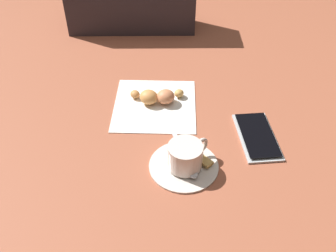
% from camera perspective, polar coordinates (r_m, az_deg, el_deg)
% --- Properties ---
extents(ground_plane, '(1.80, 1.80, 0.00)m').
position_cam_1_polar(ground_plane, '(0.82, -0.52, -0.44)').
color(ground_plane, '#A05439').
extents(saucer, '(0.14, 0.14, 0.01)m').
position_cam_1_polar(saucer, '(0.74, 2.38, -5.89)').
color(saucer, silver).
rests_on(saucer, ground).
extents(espresso_cup, '(0.07, 0.09, 0.05)m').
position_cam_1_polar(espresso_cup, '(0.72, 2.69, -4.43)').
color(espresso_cup, silver).
rests_on(espresso_cup, saucer).
extents(teaspoon, '(0.13, 0.02, 0.01)m').
position_cam_1_polar(teaspoon, '(0.74, 2.93, -5.41)').
color(teaspoon, silver).
rests_on(teaspoon, saucer).
extents(sugar_packet, '(0.07, 0.05, 0.01)m').
position_cam_1_polar(sugar_packet, '(0.75, 4.48, -4.54)').
color(sugar_packet, tan).
rests_on(sugar_packet, saucer).
extents(napkin, '(0.23, 0.23, 0.00)m').
position_cam_1_polar(napkin, '(0.88, -1.99, 3.21)').
color(napkin, white).
rests_on(napkin, ground).
extents(croissant, '(0.07, 0.13, 0.03)m').
position_cam_1_polar(croissant, '(0.88, -1.64, 4.47)').
color(croissant, '#C68346').
rests_on(croissant, napkin).
extents(cell_phone, '(0.15, 0.09, 0.01)m').
position_cam_1_polar(cell_phone, '(0.82, 13.24, -1.44)').
color(cell_phone, '#B6BABB').
rests_on(cell_phone, ground).
extents(laptop_bag, '(0.18, 0.39, 0.18)m').
position_cam_1_polar(laptop_bag, '(1.17, -5.81, 18.31)').
color(laptop_bag, '#322B30').
rests_on(laptop_bag, ground).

